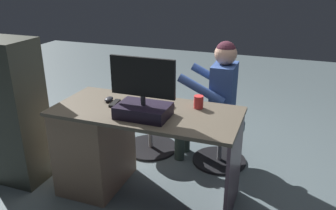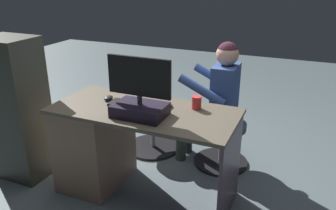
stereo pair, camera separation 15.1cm
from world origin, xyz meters
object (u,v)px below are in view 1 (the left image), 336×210
keyboard (146,105)px  person (214,94)px  teddy_bear (150,97)px  office_chair_teddy (150,127)px  cup (199,102)px  computer_mouse (109,99)px  monitor (143,101)px  tv_remote (115,103)px  desk (106,143)px  visitor_chair (220,138)px

keyboard → person: person is taller
keyboard → teddy_bear: 0.74m
office_chair_teddy → person: (-0.65, 0.01, 0.45)m
cup → computer_mouse: bearing=8.6°
monitor → teddy_bear: (0.31, -0.85, -0.30)m
monitor → cup: bearing=-138.5°
tv_remote → monitor: bearing=148.8°
desk → computer_mouse: (-0.02, -0.06, 0.37)m
keyboard → person: bearing=-121.3°
cup → office_chair_teddy: cup is taller
teddy_bear → visitor_chair: (-0.73, 0.02, -0.32)m
desk → keyboard: 0.51m
desk → cup: (-0.74, -0.17, 0.40)m
office_chair_teddy → teddy_bear: teddy_bear is taller
keyboard → person: 0.76m
monitor → keyboard: (0.06, -0.18, -0.11)m
computer_mouse → cup: (-0.72, -0.11, 0.03)m
monitor → tv_remote: bearing=-24.5°
desk → monitor: 0.63m
teddy_bear → visitor_chair: size_ratio=0.62×
office_chair_teddy → keyboard: bearing=111.1°
teddy_bear → person: person is taller
cup → visitor_chair: bearing=-99.0°
tv_remote → person: bearing=-139.7°
cup → monitor: bearing=41.5°
office_chair_teddy → person: bearing=179.2°
computer_mouse → visitor_chair: bearing=-141.0°
desk → office_chair_teddy: desk is taller
keyboard → cup: cup is taller
cup → office_chair_teddy: size_ratio=0.18×
office_chair_teddy → computer_mouse: bearing=83.8°
tv_remote → person: (-0.65, -0.69, -0.08)m
desk → visitor_chair: size_ratio=2.77×
desk → person: bearing=-136.2°
teddy_bear → person: 0.66m
teddy_bear → desk: bearing=82.7°
office_chair_teddy → teddy_bear: 0.33m
computer_mouse → person: (-0.72, -0.65, -0.09)m
computer_mouse → visitor_chair: 1.16m
desk → tv_remote: bearing=-168.2°
keyboard → computer_mouse: bearing=0.0°
cup → teddy_bear: 0.89m
visitor_chair → person: bearing=-0.8°
keyboard → person: size_ratio=0.36×
office_chair_teddy → teddy_bear: size_ratio=1.71×
desk → person: 1.07m
computer_mouse → person: person is taller
computer_mouse → tv_remote: (-0.07, 0.04, -0.01)m
keyboard → visitor_chair: bearing=-126.2°
tv_remote → office_chair_teddy: bearing=-96.4°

